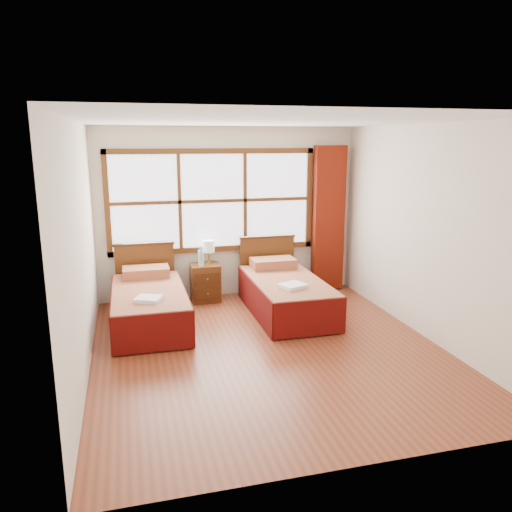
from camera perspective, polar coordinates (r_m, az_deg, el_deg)
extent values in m
plane|color=brown|center=(5.96, 1.41, -10.60)|extent=(4.50, 4.50, 0.00)
plane|color=white|center=(5.46, 1.57, 15.23)|extent=(4.50, 4.50, 0.00)
plane|color=silver|center=(7.73, -3.15, 4.92)|extent=(4.00, 0.00, 4.00)
plane|color=silver|center=(5.38, -19.44, 0.58)|extent=(0.00, 4.50, 4.50)
plane|color=silver|center=(6.41, 18.95, 2.53)|extent=(0.00, 4.50, 4.50)
cube|color=white|center=(7.62, -4.98, 6.30)|extent=(3.00, 0.02, 1.40)
cube|color=#532E12|center=(7.73, -4.84, 0.82)|extent=(3.16, 0.06, 0.08)
cube|color=#532E12|center=(7.55, -5.06, 11.86)|extent=(3.16, 0.06, 0.08)
cube|color=#532E12|center=(7.50, -16.67, 5.69)|extent=(0.08, 0.06, 1.56)
cube|color=#532E12|center=(8.01, 6.05, 6.60)|extent=(0.08, 0.06, 1.56)
cube|color=#532E12|center=(7.54, -8.72, 6.12)|extent=(0.05, 0.05, 1.40)
cube|color=#532E12|center=(7.70, -1.26, 6.41)|extent=(0.05, 0.05, 1.40)
cube|color=#532E12|center=(7.61, -4.95, 6.28)|extent=(3.00, 0.05, 0.05)
cube|color=maroon|center=(8.08, 8.28, 4.23)|extent=(0.50, 0.16, 2.30)
cube|color=#3B200C|center=(6.77, -12.04, -6.73)|extent=(0.82, 1.65, 0.27)
cube|color=maroon|center=(6.69, -12.14, -4.75)|extent=(0.92, 1.83, 0.22)
cube|color=#570C09|center=(6.73, -16.04, -6.04)|extent=(0.03, 1.83, 0.46)
cube|color=#570C09|center=(6.76, -8.16, -5.57)|extent=(0.03, 1.83, 0.46)
cube|color=#570C09|center=(5.88, -11.64, -8.63)|extent=(0.92, 0.03, 0.46)
cube|color=maroon|center=(7.28, -12.46, -1.81)|extent=(0.64, 0.38, 0.14)
cube|color=#532E12|center=(7.64, -12.53, -2.00)|extent=(0.86, 0.06, 0.89)
cube|color=#3B200C|center=(7.54, -12.70, 1.35)|extent=(0.89, 0.08, 0.04)
cube|color=#3B200C|center=(7.08, 3.49, -5.53)|extent=(0.84, 1.68, 0.27)
cube|color=maroon|center=(7.01, 3.52, -3.59)|extent=(0.94, 1.86, 0.23)
cube|color=#570C09|center=(6.92, -0.21, -4.95)|extent=(0.03, 1.86, 0.46)
cube|color=#570C09|center=(7.20, 7.07, -4.33)|extent=(0.03, 1.86, 0.46)
cube|color=#570C09|center=(6.22, 6.16, -7.14)|extent=(0.94, 0.03, 0.46)
cube|color=maroon|center=(7.58, 1.96, -0.83)|extent=(0.66, 0.38, 0.15)
cube|color=#532E12|center=(7.92, 1.26, -1.09)|extent=(0.87, 0.06, 0.91)
cube|color=#3B200C|center=(7.82, 1.28, 2.21)|extent=(0.91, 0.08, 0.04)
cube|color=#532E12|center=(7.63, -5.82, -3.05)|extent=(0.43, 0.38, 0.57)
cube|color=#3B200C|center=(7.47, -5.55, -4.31)|extent=(0.38, 0.02, 0.17)
cube|color=#3B200C|center=(7.40, -5.59, -2.62)|extent=(0.38, 0.02, 0.17)
sphere|color=#B17D3C|center=(7.45, -5.53, -4.35)|extent=(0.03, 0.03, 0.03)
sphere|color=#B17D3C|center=(7.38, -5.57, -2.66)|extent=(0.03, 0.03, 0.03)
cube|color=white|center=(6.22, -12.19, -4.82)|extent=(0.38, 0.36, 0.05)
cube|color=white|center=(6.60, 4.21, -3.42)|extent=(0.39, 0.37, 0.05)
cylinder|color=#B7963A|center=(7.65, -5.42, -0.69)|extent=(0.11, 0.11, 0.02)
cylinder|color=#B7963A|center=(7.63, -5.43, -0.08)|extent=(0.02, 0.02, 0.15)
cylinder|color=white|center=(7.60, -5.46, 1.13)|extent=(0.18, 0.18, 0.18)
cylinder|color=silver|center=(7.43, -6.35, -0.25)|extent=(0.07, 0.07, 0.24)
cylinder|color=blue|center=(7.40, -6.38, 0.78)|extent=(0.04, 0.04, 0.03)
cylinder|color=silver|center=(7.43, -6.20, -0.43)|extent=(0.06, 0.06, 0.20)
cylinder|color=blue|center=(7.41, -6.22, 0.41)|extent=(0.03, 0.03, 0.03)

